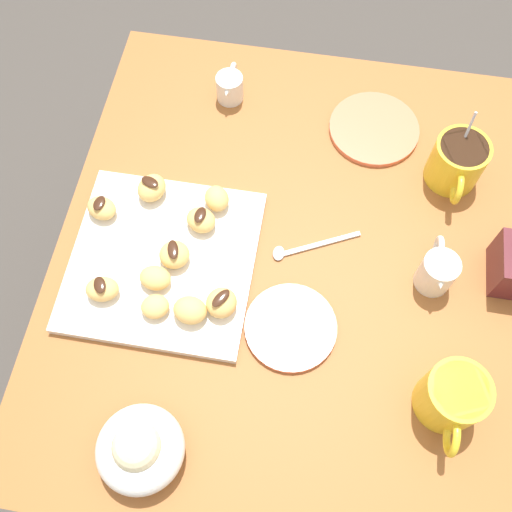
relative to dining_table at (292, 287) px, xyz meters
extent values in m
plane|color=#423D38|center=(0.00, 0.00, -0.60)|extent=(8.00, 8.00, 0.00)
cube|color=#935628|center=(0.00, 0.00, 0.12)|extent=(0.93, 0.84, 0.04)
cube|color=#935628|center=(-0.41, -0.36, -0.25)|extent=(0.07, 0.07, 0.70)
cube|color=#935628|center=(0.41, -0.36, -0.25)|extent=(0.07, 0.07, 0.70)
cube|color=#935628|center=(-0.41, 0.36, -0.25)|extent=(0.07, 0.07, 0.70)
cube|color=silver|center=(0.05, -0.23, 0.15)|extent=(0.31, 0.31, 0.02)
cylinder|color=yellow|center=(-0.21, 0.25, 0.18)|extent=(0.10, 0.10, 0.09)
torus|color=yellow|center=(-0.15, 0.25, 0.19)|extent=(0.06, 0.01, 0.06)
cylinder|color=#331E11|center=(-0.21, 0.25, 0.22)|extent=(0.08, 0.08, 0.01)
cylinder|color=silver|center=(-0.23, 0.25, 0.22)|extent=(0.04, 0.01, 0.12)
cylinder|color=yellow|center=(0.21, 0.25, 0.19)|extent=(0.09, 0.09, 0.10)
torus|color=yellow|center=(0.27, 0.25, 0.19)|extent=(0.06, 0.01, 0.06)
cylinder|color=#331E11|center=(0.21, 0.25, 0.23)|extent=(0.08, 0.08, 0.01)
cylinder|color=silver|center=(0.01, 0.23, 0.18)|extent=(0.06, 0.06, 0.07)
cone|color=silver|center=(0.04, 0.23, 0.20)|extent=(0.02, 0.02, 0.02)
torus|color=silver|center=(-0.03, 0.23, 0.18)|extent=(0.05, 0.01, 0.05)
cylinder|color=white|center=(0.01, 0.23, 0.21)|extent=(0.05, 0.05, 0.01)
ellipsoid|color=silver|center=(0.36, -0.18, 0.17)|extent=(0.13, 0.13, 0.07)
sphere|color=#F4E5B2|center=(0.36, -0.18, 0.20)|extent=(0.07, 0.07, 0.07)
ellipsoid|color=green|center=(0.37, -0.18, 0.22)|extent=(0.03, 0.03, 0.01)
cylinder|color=silver|center=(-0.32, -0.18, 0.17)|extent=(0.05, 0.05, 0.05)
cone|color=silver|center=(-0.30, -0.18, 0.18)|extent=(0.02, 0.02, 0.02)
torus|color=silver|center=(-0.36, -0.18, 0.17)|extent=(0.04, 0.01, 0.04)
cylinder|color=#381E11|center=(-0.32, -0.18, 0.19)|extent=(0.04, 0.04, 0.01)
cylinder|color=#E5704C|center=(0.13, 0.01, 0.14)|extent=(0.15, 0.15, 0.01)
cylinder|color=#E5704C|center=(-0.29, 0.11, 0.14)|extent=(0.17, 0.17, 0.01)
cube|color=silver|center=(-0.03, 0.03, 0.14)|extent=(0.07, 0.14, 0.00)
ellipsoid|color=silver|center=(0.00, -0.03, 0.14)|extent=(0.03, 0.02, 0.01)
ellipsoid|color=#E5B260|center=(-0.02, -0.35, 0.17)|extent=(0.06, 0.06, 0.03)
ellipsoid|color=#381E11|center=(-0.02, -0.35, 0.19)|extent=(0.03, 0.02, 0.00)
ellipsoid|color=#E5B260|center=(0.14, -0.16, 0.17)|extent=(0.05, 0.06, 0.04)
ellipsoid|color=#E5B260|center=(-0.03, -0.17, 0.17)|extent=(0.06, 0.07, 0.03)
ellipsoid|color=#381E11|center=(-0.03, -0.17, 0.19)|extent=(0.03, 0.02, 0.00)
ellipsoid|color=#E5B260|center=(0.05, -0.20, 0.17)|extent=(0.06, 0.06, 0.04)
ellipsoid|color=#381E11|center=(0.05, -0.20, 0.19)|extent=(0.04, 0.03, 0.00)
ellipsoid|color=#E5B260|center=(0.09, -0.23, 0.17)|extent=(0.05, 0.06, 0.03)
ellipsoid|color=#E5B260|center=(0.12, -0.31, 0.17)|extent=(0.05, 0.06, 0.03)
ellipsoid|color=#381E11|center=(0.12, -0.31, 0.19)|extent=(0.04, 0.03, 0.00)
ellipsoid|color=#E5B260|center=(0.14, -0.21, 0.17)|extent=(0.05, 0.06, 0.03)
ellipsoid|color=#E5B260|center=(0.12, -0.11, 0.17)|extent=(0.06, 0.06, 0.04)
ellipsoid|color=#381E11|center=(0.12, -0.11, 0.19)|extent=(0.04, 0.03, 0.00)
ellipsoid|color=#E5B260|center=(-0.07, -0.15, 0.17)|extent=(0.06, 0.06, 0.03)
ellipsoid|color=#E5B260|center=(-0.07, -0.27, 0.17)|extent=(0.07, 0.06, 0.04)
ellipsoid|color=#381E11|center=(-0.07, -0.27, 0.19)|extent=(0.03, 0.04, 0.00)
camera|label=1|loc=(0.44, 0.00, 1.06)|focal=41.26mm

